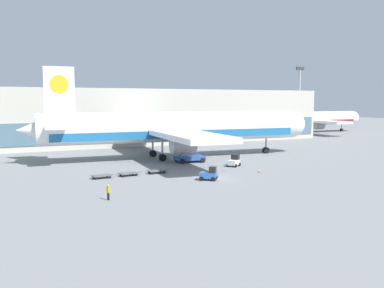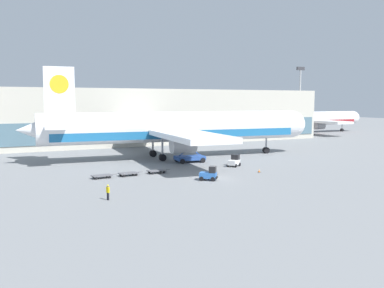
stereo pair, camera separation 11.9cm
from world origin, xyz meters
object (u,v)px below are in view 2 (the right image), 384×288
object	(u,v)px
light_mast	(300,96)
baggage_dolly_lead	(102,176)
baggage_dolly_third	(157,171)
traffic_cone_near	(259,170)
baggage_dolly_second	(128,173)
baggage_tug_mid	(209,174)
scissor_lift_loader	(190,152)
airplane_distant	(306,119)
baggage_tug_foreground	(234,161)
airplane_main	(174,128)
ground_crew_near	(108,191)

from	to	relation	value
light_mast	baggage_dolly_lead	world-z (taller)	light_mast
baggage_dolly_third	traffic_cone_near	xyz separation A→B (m)	(14.63, -6.26, -0.10)
baggage_dolly_lead	baggage_dolly_second	size ratio (longest dim) A/B	1.00
traffic_cone_near	baggage_dolly_second	bearing A→B (deg)	162.78
baggage_dolly_third	baggage_dolly_lead	bearing A→B (deg)	178.72
baggage_tug_mid	scissor_lift_loader	bearing A→B (deg)	111.33
scissor_lift_loader	traffic_cone_near	world-z (taller)	scissor_lift_loader
airplane_distant	baggage_dolly_third	distance (m)	93.81
traffic_cone_near	scissor_lift_loader	bearing A→B (deg)	108.37
scissor_lift_loader	baggage_tug_foreground	xyz separation A→B (m)	(4.62, -7.78, -0.97)
baggage_dolly_third	traffic_cone_near	world-z (taller)	traffic_cone_near
airplane_main	scissor_lift_loader	xyz separation A→B (m)	(0.21, -6.45, -3.99)
baggage_tug_mid	baggage_dolly_second	bearing A→B (deg)	175.84
airplane_main	baggage_dolly_second	distance (m)	21.45
baggage_tug_foreground	ground_crew_near	size ratio (longest dim) A/B	1.59
airplane_distant	ground_crew_near	world-z (taller)	airplane_distant
airplane_distant	baggage_dolly_lead	size ratio (longest dim) A/B	12.59
baggage_dolly_third	traffic_cone_near	distance (m)	15.91
baggage_tug_foreground	ground_crew_near	world-z (taller)	baggage_tug_foreground
light_mast	traffic_cone_near	xyz separation A→B (m)	(-49.18, -48.61, -12.17)
baggage_tug_foreground	traffic_cone_near	world-z (taller)	baggage_tug_foreground
light_mast	airplane_main	bearing A→B (deg)	-153.14
scissor_lift_loader	traffic_cone_near	distance (m)	15.54
airplane_distant	baggage_dolly_lead	world-z (taller)	airplane_distant
scissor_lift_loader	baggage_dolly_second	distance (m)	16.87
ground_crew_near	airplane_distant	bearing A→B (deg)	-75.88
baggage_tug_foreground	light_mast	bearing A→B (deg)	5.47
baggage_tug_foreground	baggage_dolly_lead	xyz separation A→B (m)	(-23.04, -1.13, -0.49)
traffic_cone_near	light_mast	bearing A→B (deg)	44.66
scissor_lift_loader	baggage_dolly_lead	size ratio (longest dim) A/B	1.45
baggage_dolly_lead	baggage_dolly_second	distance (m)	4.06
scissor_lift_loader	baggage_tug_foreground	world-z (taller)	scissor_lift_loader
scissor_lift_loader	ground_crew_near	bearing A→B (deg)	-128.09
baggage_tug_mid	baggage_dolly_third	world-z (taller)	baggage_tug_mid
baggage_tug_foreground	traffic_cone_near	size ratio (longest dim) A/B	4.81
airplane_distant	baggage_dolly_third	size ratio (longest dim) A/B	12.59
ground_crew_near	airplane_main	bearing A→B (deg)	-59.49
baggage_dolly_lead	baggage_tug_mid	bearing A→B (deg)	-36.47
airplane_main	baggage_tug_mid	distance (m)	24.59
baggage_dolly_second	baggage_dolly_third	xyz separation A→B (m)	(4.61, 0.29, 0.00)
baggage_dolly_third	airplane_distant	bearing A→B (deg)	30.56
baggage_dolly_third	baggage_dolly_second	bearing A→B (deg)	179.04
scissor_lift_loader	baggage_dolly_second	world-z (taller)	scissor_lift_loader
baggage_dolly_third	traffic_cone_near	size ratio (longest dim) A/B	6.42
airplane_main	baggage_dolly_lead	xyz separation A→B (m)	(-18.22, -15.37, -5.45)
baggage_tug_mid	baggage_dolly_second	size ratio (longest dim) A/B	0.74
baggage_tug_foreground	ground_crew_near	distance (m)	29.79
airplane_main	traffic_cone_near	distance (m)	22.43
light_mast	baggage_tug_mid	distance (m)	79.12
baggage_tug_mid	baggage_dolly_second	world-z (taller)	baggage_tug_mid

